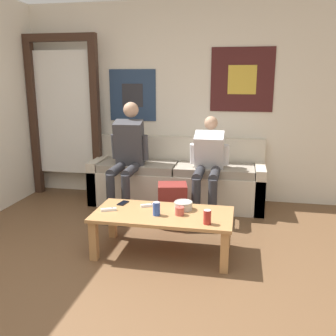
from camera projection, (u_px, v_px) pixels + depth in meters
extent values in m
plane|color=brown|center=(80.00, 313.00, 2.62)|extent=(18.00, 18.00, 0.00)
cube|color=silver|center=(162.00, 103.00, 4.97)|extent=(10.00, 0.05, 2.55)
cube|color=navy|center=(133.00, 95.00, 4.99)|extent=(0.63, 0.01, 0.67)
cube|color=#2D2D33|center=(132.00, 95.00, 4.98)|extent=(0.29, 0.01, 0.30)
cube|color=#471E1E|center=(242.00, 80.00, 4.67)|extent=(0.78, 0.01, 0.79)
cube|color=gold|center=(242.00, 80.00, 4.66)|extent=(0.35, 0.01, 0.36)
cube|color=#382319|center=(34.00, 120.00, 5.14)|extent=(0.10, 0.10, 2.05)
cube|color=#382319|center=(96.00, 122.00, 4.97)|extent=(0.10, 0.10, 2.05)
cube|color=#382319|center=(59.00, 37.00, 4.80)|extent=(1.00, 0.10, 0.10)
cube|color=silver|center=(65.00, 113.00, 5.05)|extent=(0.82, 0.02, 1.64)
cube|color=beige|center=(180.00, 168.00, 5.03)|extent=(2.19, 0.13, 0.84)
cube|color=beige|center=(176.00, 189.00, 4.77)|extent=(2.19, 0.53, 0.44)
cube|color=beige|center=(99.00, 180.00, 4.95)|extent=(0.12, 0.53, 0.56)
cube|color=beige|center=(259.00, 189.00, 4.56)|extent=(0.12, 0.53, 0.56)
cube|color=gray|center=(138.00, 167.00, 4.80)|extent=(0.96, 0.49, 0.10)
cube|color=gray|center=(215.00, 170.00, 4.61)|extent=(0.96, 0.49, 0.10)
cube|color=#B27F4C|center=(163.00, 214.00, 3.43)|extent=(1.27, 0.61, 0.03)
cube|color=#B27F4C|center=(113.00, 220.00, 3.83)|extent=(0.07, 0.07, 0.37)
cube|color=#B27F4C|center=(227.00, 229.00, 3.61)|extent=(0.07, 0.07, 0.37)
cube|color=#B27F4C|center=(94.00, 241.00, 3.35)|extent=(0.07, 0.07, 0.37)
cube|color=#B27F4C|center=(225.00, 252.00, 3.13)|extent=(0.07, 0.07, 0.37)
cylinder|color=#2D2D33|center=(116.00, 170.00, 4.42)|extent=(0.11, 0.42, 0.11)
cylinder|color=#2D2D33|center=(111.00, 196.00, 4.28)|extent=(0.10, 0.10, 0.51)
cube|color=#232328|center=(110.00, 219.00, 4.27)|extent=(0.11, 0.25, 0.05)
cylinder|color=#2D2D33|center=(131.00, 171.00, 4.38)|extent=(0.11, 0.42, 0.11)
cylinder|color=#2D2D33|center=(126.00, 197.00, 4.24)|extent=(0.10, 0.10, 0.51)
cube|color=#232328|center=(125.00, 220.00, 4.24)|extent=(0.11, 0.25, 0.05)
cube|color=#3F3F44|center=(130.00, 143.00, 4.60)|extent=(0.36, 0.36, 0.59)
sphere|color=tan|center=(131.00, 110.00, 4.59)|extent=(0.19, 0.19, 0.19)
cylinder|color=#3F3F44|center=(115.00, 146.00, 4.65)|extent=(0.08, 0.11, 0.31)
cylinder|color=#3F3F44|center=(145.00, 148.00, 4.57)|extent=(0.08, 0.11, 0.31)
cylinder|color=#2D2D33|center=(199.00, 174.00, 4.23)|extent=(0.11, 0.42, 0.11)
cylinder|color=#2D2D33|center=(196.00, 201.00, 4.10)|extent=(0.10, 0.10, 0.51)
cube|color=#232328|center=(195.00, 226.00, 4.09)|extent=(0.11, 0.25, 0.05)
cylinder|color=#2D2D33|center=(215.00, 175.00, 4.20)|extent=(0.11, 0.42, 0.11)
cylinder|color=#2D2D33|center=(212.00, 202.00, 4.06)|extent=(0.10, 0.10, 0.51)
cube|color=#232328|center=(211.00, 227.00, 4.06)|extent=(0.11, 0.25, 0.05)
cube|color=silver|center=(209.00, 151.00, 4.45)|extent=(0.34, 0.37, 0.50)
sphere|color=tan|center=(211.00, 123.00, 4.49)|extent=(0.16, 0.16, 0.16)
cylinder|color=silver|center=(193.00, 154.00, 4.51)|extent=(0.08, 0.12, 0.26)
cylinder|color=silver|center=(226.00, 155.00, 4.43)|extent=(0.08, 0.12, 0.26)
cube|color=maroon|center=(172.00, 205.00, 4.13)|extent=(0.36, 0.32, 0.47)
cube|color=maroon|center=(173.00, 217.00, 4.04)|extent=(0.23, 0.14, 0.21)
cylinder|color=#B7B2A8|center=(183.00, 206.00, 3.51)|extent=(0.17, 0.17, 0.07)
torus|color=#B7B2A8|center=(183.00, 202.00, 3.50)|extent=(0.18, 0.18, 0.02)
cylinder|color=#B24C42|center=(180.00, 211.00, 3.37)|extent=(0.08, 0.08, 0.08)
cylinder|color=black|center=(180.00, 206.00, 3.36)|extent=(0.00, 0.00, 0.01)
cylinder|color=#28479E|center=(156.00, 209.00, 3.36)|extent=(0.07, 0.07, 0.12)
cylinder|color=silver|center=(156.00, 202.00, 3.34)|extent=(0.06, 0.06, 0.00)
cylinder|color=maroon|center=(207.00, 217.00, 3.16)|extent=(0.07, 0.07, 0.12)
cylinder|color=silver|center=(207.00, 210.00, 3.14)|extent=(0.06, 0.06, 0.00)
cube|color=white|center=(109.00, 210.00, 3.48)|extent=(0.15, 0.09, 0.02)
cylinder|color=#333842|center=(112.00, 208.00, 3.49)|extent=(0.01, 0.01, 0.00)
cube|color=white|center=(148.00, 205.00, 3.59)|extent=(0.15, 0.09, 0.02)
cylinder|color=#333842|center=(151.00, 204.00, 3.60)|extent=(0.01, 0.01, 0.00)
cube|color=black|center=(123.00, 203.00, 3.68)|extent=(0.09, 0.15, 0.01)
cube|color=black|center=(123.00, 202.00, 3.68)|extent=(0.08, 0.13, 0.00)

